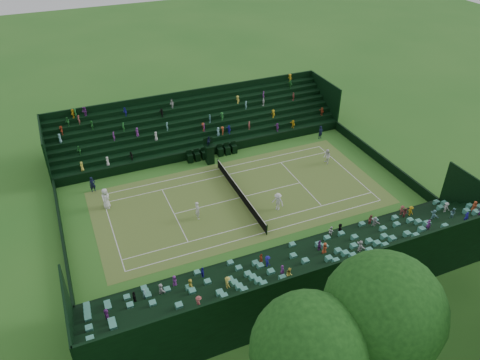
{
  "coord_description": "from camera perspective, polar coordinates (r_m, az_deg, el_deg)",
  "views": [
    {
      "loc": [
        32.75,
        -13.86,
        25.71
      ],
      "look_at": [
        0.0,
        0.0,
        2.0
      ],
      "focal_mm": 35.0,
      "sensor_mm": 36.0,
      "label": 1
    }
  ],
  "objects": [
    {
      "name": "perimeter_wall_west",
      "position": [
        50.28,
        -3.78,
        3.52
      ],
      "size": [
        0.2,
        31.77,
        1.0
      ],
      "primitive_type": "cube",
      "color": "black",
      "rests_on": "ground"
    },
    {
      "name": "player_near_west",
      "position": [
        43.78,
        -16.04,
        -2.17
      ],
      "size": [
        1.14,
        0.93,
        2.02
      ],
      "primitive_type": "imported",
      "rotation": [
        0.0,
        0.0,
        2.8
      ],
      "color": "white",
      "rests_on": "ground"
    },
    {
      "name": "perimeter_wall_north",
      "position": [
        50.92,
        16.71,
        2.46
      ],
      "size": [
        17.17,
        0.2,
        1.0
      ],
      "primitive_type": "cube",
      "color": "black",
      "rests_on": "ground"
    },
    {
      "name": "player_far_west",
      "position": [
        49.41,
        10.56,
        2.82
      ],
      "size": [
        0.86,
        0.71,
        1.64
      ],
      "primitive_type": "imported",
      "rotation": [
        0.0,
        0.0,
        -0.12
      ],
      "color": "white",
      "rests_on": "ground"
    },
    {
      "name": "line_judge_south",
      "position": [
        46.46,
        -17.54,
        -0.52
      ],
      "size": [
        0.45,
        0.62,
        1.57
      ],
      "primitive_type": "imported",
      "rotation": [
        0.0,
        0.0,
        1.71
      ],
      "color": "black",
      "rests_on": "ground"
    },
    {
      "name": "umpire_chair",
      "position": [
        48.52,
        -3.74,
        3.46
      ],
      "size": [
        0.99,
        0.99,
        3.12
      ],
      "color": "black",
      "rests_on": "ground"
    },
    {
      "name": "courtside_chairs",
      "position": [
        49.91,
        -3.39,
        3.27
      ],
      "size": [
        0.6,
        5.56,
        1.29
      ],
      "color": "black",
      "rests_on": "ground"
    },
    {
      "name": "tennis_net",
      "position": [
        43.58,
        0.0,
        -1.61
      ],
      "size": [
        11.67,
        0.1,
        1.06
      ],
      "color": "black",
      "rests_on": "ground"
    },
    {
      "name": "perimeter_wall_east",
      "position": [
        37.64,
        5.1,
        -8.53
      ],
      "size": [
        0.2,
        31.77,
        1.0
      ],
      "primitive_type": "cube",
      "color": "black",
      "rests_on": "ground"
    },
    {
      "name": "perimeter_wall_south",
      "position": [
        41.38,
        -20.84,
        -6.5
      ],
      "size": [
        17.17,
        0.2,
        1.0
      ],
      "primitive_type": "cube",
      "color": "black",
      "rests_on": "ground"
    },
    {
      "name": "player_near_east",
      "position": [
        41.06,
        -5.2,
        -3.69
      ],
      "size": [
        0.64,
        0.42,
        1.75
      ],
      "primitive_type": "imported",
      "rotation": [
        0.0,
        0.0,
        3.15
      ],
      "color": "silver",
      "rests_on": "ground"
    },
    {
      "name": "player_far_east",
      "position": [
        42.04,
        4.63,
        -2.64
      ],
      "size": [
        1.31,
        1.18,
        1.76
      ],
      "primitive_type": "imported",
      "rotation": [
        0.0,
        0.0,
        0.6
      ],
      "color": "white",
      "rests_on": "ground"
    },
    {
      "name": "north_grandstand",
      "position": [
        34.34,
        8.43,
        -11.5
      ],
      "size": [
        6.6,
        32.0,
        4.9
      ],
      "color": "black",
      "rests_on": "ground"
    },
    {
      "name": "court_surface",
      "position": [
        43.88,
        0.0,
        -2.17
      ],
      "size": [
        12.97,
        26.77,
        0.01
      ],
      "primitive_type": "cube",
      "color": "#42802A",
      "rests_on": "ground"
    },
    {
      "name": "south_grandstand",
      "position": [
        53.28,
        -5.35,
        6.57
      ],
      "size": [
        6.6,
        32.0,
        4.9
      ],
      "color": "black",
      "rests_on": "ground"
    },
    {
      "name": "ground",
      "position": [
        43.88,
        0.0,
        -2.17
      ],
      "size": [
        160.0,
        160.0,
        0.0
      ],
      "primitive_type": "plane",
      "color": "#2A6821",
      "rests_on": "ground"
    },
    {
      "name": "line_judge_north",
      "position": [
        54.13,
        9.8,
        5.75
      ],
      "size": [
        0.5,
        0.64,
        1.57
      ],
      "primitive_type": "imported",
      "rotation": [
        0.0,
        0.0,
        1.8
      ],
      "color": "black",
      "rests_on": "ground"
    }
  ]
}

